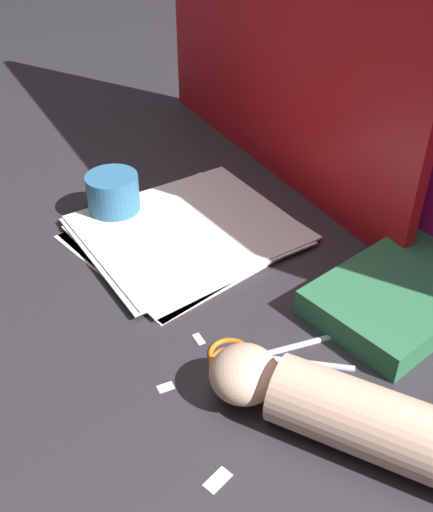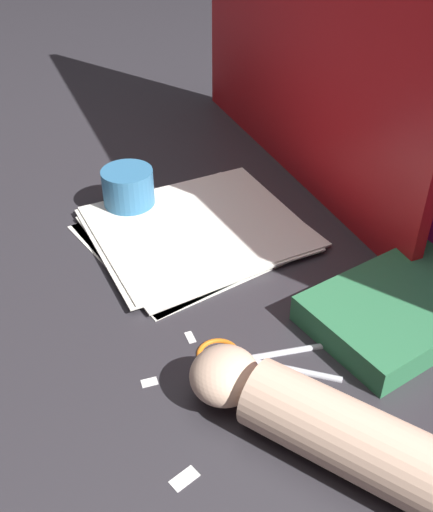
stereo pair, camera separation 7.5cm
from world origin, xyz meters
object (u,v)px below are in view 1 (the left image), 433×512
Objects in this scene: paper_stack at (187,232)px; hand_forearm at (343,411)px; book_closed at (404,292)px; mug at (114,196)px; scissors at (253,355)px.

paper_stack is 0.43m from hand_forearm.
book_closed reaches higher than paper_stack.
book_closed is at bearing 24.05° from mug.
book_closed is at bearing 112.37° from hand_forearm.
paper_stack is at bearing 25.89° from mug.
hand_forearm is at bearing -67.63° from book_closed.
book_closed is 0.49m from mug.
book_closed is (0.32, 0.14, 0.01)m from paper_stack.
mug reaches higher than scissors.
hand_forearm is 3.54× the size of mug.
hand_forearm reaches higher than scissors.
hand_forearm is (0.42, -0.10, 0.03)m from paper_stack.
paper_stack is 1.15× the size of hand_forearm.
hand_forearm is at bearing -12.92° from paper_stack.
paper_stack is 4.06× the size of mug.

